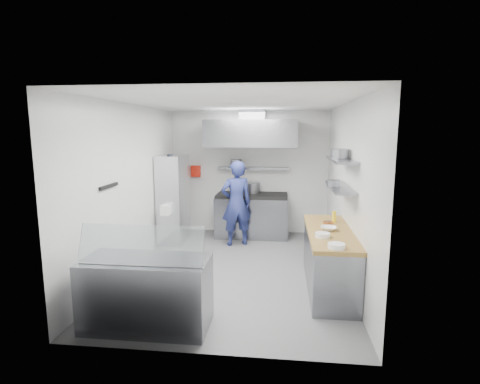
# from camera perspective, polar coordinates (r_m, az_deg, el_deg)

# --- Properties ---
(floor) EXTENTS (5.00, 5.00, 0.00)m
(floor) POSITION_cam_1_polar(r_m,az_deg,el_deg) (6.58, -0.60, -11.67)
(floor) COLOR #4F4F51
(floor) RESTS_ON ground
(ceiling) EXTENTS (5.00, 5.00, 0.00)m
(ceiling) POSITION_cam_1_polar(r_m,az_deg,el_deg) (6.16, -0.65, 13.46)
(ceiling) COLOR silver
(ceiling) RESTS_ON wall_back
(wall_back) EXTENTS (3.60, 2.80, 0.02)m
(wall_back) POSITION_cam_1_polar(r_m,az_deg,el_deg) (8.68, 1.41, 3.00)
(wall_back) COLOR white
(wall_back) RESTS_ON floor
(wall_front) EXTENTS (3.60, 2.80, 0.02)m
(wall_front) POSITION_cam_1_polar(r_m,az_deg,el_deg) (3.79, -5.30, -5.33)
(wall_front) COLOR white
(wall_front) RESTS_ON floor
(wall_left) EXTENTS (2.80, 5.00, 0.02)m
(wall_left) POSITION_cam_1_polar(r_m,az_deg,el_deg) (6.68, -16.14, 0.72)
(wall_left) COLOR white
(wall_left) RESTS_ON floor
(wall_right) EXTENTS (2.80, 5.00, 0.02)m
(wall_right) POSITION_cam_1_polar(r_m,az_deg,el_deg) (6.25, 15.97, 0.17)
(wall_right) COLOR white
(wall_right) RESTS_ON floor
(gas_range) EXTENTS (1.60, 0.80, 0.90)m
(gas_range) POSITION_cam_1_polar(r_m,az_deg,el_deg) (8.44, 1.83, -3.73)
(gas_range) COLOR gray
(gas_range) RESTS_ON floor
(cooktop) EXTENTS (1.57, 0.78, 0.06)m
(cooktop) POSITION_cam_1_polar(r_m,az_deg,el_deg) (8.34, 1.84, -0.52)
(cooktop) COLOR black
(cooktop) RESTS_ON gas_range
(stock_pot_left) EXTENTS (0.30, 0.30, 0.20)m
(stock_pot_left) POSITION_cam_1_polar(r_m,az_deg,el_deg) (8.27, -0.25, 0.31)
(stock_pot_left) COLOR slate
(stock_pot_left) RESTS_ON cooktop
(stock_pot_mid) EXTENTS (0.36, 0.36, 0.24)m
(stock_pot_mid) POSITION_cam_1_polar(r_m,az_deg,el_deg) (8.48, 1.84, 0.67)
(stock_pot_mid) COLOR slate
(stock_pot_mid) RESTS_ON cooktop
(over_range_shelf) EXTENTS (1.60, 0.30, 0.04)m
(over_range_shelf) POSITION_cam_1_polar(r_m,az_deg,el_deg) (8.50, 1.99, 3.68)
(over_range_shelf) COLOR gray
(over_range_shelf) RESTS_ON wall_back
(shelf_pot_a) EXTENTS (0.26, 0.26, 0.18)m
(shelf_pot_a) POSITION_cam_1_polar(r_m,az_deg,el_deg) (8.46, -0.66, 4.40)
(shelf_pot_a) COLOR slate
(shelf_pot_a) RESTS_ON over_range_shelf
(extractor_hood) EXTENTS (1.90, 1.15, 0.55)m
(extractor_hood) POSITION_cam_1_polar(r_m,az_deg,el_deg) (8.04, 1.79, 8.93)
(extractor_hood) COLOR gray
(extractor_hood) RESTS_ON wall_back
(hood_duct) EXTENTS (0.55, 0.55, 0.24)m
(hood_duct) POSITION_cam_1_polar(r_m,az_deg,el_deg) (8.27, 1.94, 11.57)
(hood_duct) COLOR slate
(hood_duct) RESTS_ON extractor_hood
(red_firebox) EXTENTS (0.22, 0.10, 0.26)m
(red_firebox) POSITION_cam_1_polar(r_m,az_deg,el_deg) (8.82, -6.75, 3.17)
(red_firebox) COLOR red
(red_firebox) RESTS_ON wall_back
(chef) EXTENTS (0.75, 0.63, 1.76)m
(chef) POSITION_cam_1_polar(r_m,az_deg,el_deg) (7.70, -0.56, -1.74)
(chef) COLOR navy
(chef) RESTS_ON floor
(wire_rack) EXTENTS (0.50, 0.90, 1.85)m
(wire_rack) POSITION_cam_1_polar(r_m,az_deg,el_deg) (8.08, -10.10, -1.02)
(wire_rack) COLOR silver
(wire_rack) RESTS_ON floor
(rack_bin_a) EXTENTS (0.17, 0.21, 0.19)m
(rack_bin_a) POSITION_cam_1_polar(r_m,az_deg,el_deg) (7.58, -11.26, -2.70)
(rack_bin_a) COLOR white
(rack_bin_a) RESTS_ON wire_rack
(rack_bin_b) EXTENTS (0.15, 0.19, 0.17)m
(rack_bin_b) POSITION_cam_1_polar(r_m,az_deg,el_deg) (7.79, -10.68, 1.38)
(rack_bin_b) COLOR yellow
(rack_bin_b) RESTS_ON wire_rack
(rack_jar) EXTENTS (0.11, 0.11, 0.18)m
(rack_jar) POSITION_cam_1_polar(r_m,az_deg,el_deg) (7.65, -10.61, 5.00)
(rack_jar) COLOR black
(rack_jar) RESTS_ON wire_rack
(knife_strip) EXTENTS (0.04, 0.55, 0.05)m
(knife_strip) POSITION_cam_1_polar(r_m,az_deg,el_deg) (5.83, -19.35, 0.85)
(knife_strip) COLOR black
(knife_strip) RESTS_ON wall_left
(prep_counter_base) EXTENTS (0.62, 2.00, 0.84)m
(prep_counter_base) POSITION_cam_1_polar(r_m,az_deg,el_deg) (5.87, 13.37, -10.20)
(prep_counter_base) COLOR gray
(prep_counter_base) RESTS_ON floor
(prep_counter_top) EXTENTS (0.65, 2.04, 0.06)m
(prep_counter_top) POSITION_cam_1_polar(r_m,az_deg,el_deg) (5.74, 13.54, -5.96)
(prep_counter_top) COLOR olive
(prep_counter_top) RESTS_ON prep_counter_base
(plate_stack_a) EXTENTS (0.22, 0.22, 0.06)m
(plate_stack_a) POSITION_cam_1_polar(r_m,az_deg,el_deg) (4.89, 14.48, -7.96)
(plate_stack_a) COLOR white
(plate_stack_a) RESTS_ON prep_counter_top
(plate_stack_b) EXTENTS (0.21, 0.21, 0.06)m
(plate_stack_b) POSITION_cam_1_polar(r_m,az_deg,el_deg) (5.34, 12.48, -6.41)
(plate_stack_b) COLOR white
(plate_stack_b) RESTS_ON prep_counter_top
(copper_pan) EXTENTS (0.16, 0.16, 0.06)m
(copper_pan) POSITION_cam_1_polar(r_m,az_deg,el_deg) (6.00, 13.32, -4.69)
(copper_pan) COLOR #CA6E39
(copper_pan) RESTS_ON prep_counter_top
(squeeze_bottle) EXTENTS (0.06, 0.06, 0.18)m
(squeeze_bottle) POSITION_cam_1_polar(r_m,az_deg,el_deg) (6.22, 14.16, -3.65)
(squeeze_bottle) COLOR yellow
(squeeze_bottle) RESTS_ON prep_counter_top
(mixing_bowl) EXTENTS (0.26, 0.26, 0.06)m
(mixing_bowl) POSITION_cam_1_polar(r_m,az_deg,el_deg) (5.71, 13.34, -5.42)
(mixing_bowl) COLOR white
(mixing_bowl) RESTS_ON prep_counter_top
(wall_shelf_lower) EXTENTS (0.30, 1.30, 0.04)m
(wall_shelf_lower) POSITION_cam_1_polar(r_m,az_deg,el_deg) (5.92, 14.96, 0.69)
(wall_shelf_lower) COLOR gray
(wall_shelf_lower) RESTS_ON wall_right
(wall_shelf_upper) EXTENTS (0.30, 1.30, 0.04)m
(wall_shelf_upper) POSITION_cam_1_polar(r_m,az_deg,el_deg) (5.88, 15.13, 4.74)
(wall_shelf_upper) COLOR gray
(wall_shelf_upper) RESTS_ON wall_right
(shelf_pot_c) EXTENTS (0.20, 0.20, 0.10)m
(shelf_pot_c) POSITION_cam_1_polar(r_m,az_deg,el_deg) (5.84, 14.05, 1.30)
(shelf_pot_c) COLOR slate
(shelf_pot_c) RESTS_ON wall_shelf_lower
(shelf_pot_d) EXTENTS (0.28, 0.28, 0.14)m
(shelf_pot_d) POSITION_cam_1_polar(r_m,az_deg,el_deg) (6.01, 15.01, 5.70)
(shelf_pot_d) COLOR slate
(shelf_pot_d) RESTS_ON wall_shelf_upper
(display_case) EXTENTS (1.50, 0.70, 0.85)m
(display_case) POSITION_cam_1_polar(r_m,az_deg,el_deg) (4.80, -14.01, -14.71)
(display_case) COLOR gray
(display_case) RESTS_ON floor
(display_glass) EXTENTS (1.47, 0.19, 0.42)m
(display_glass) POSITION_cam_1_polar(r_m,az_deg,el_deg) (4.47, -14.87, -7.73)
(display_glass) COLOR silver
(display_glass) RESTS_ON display_case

